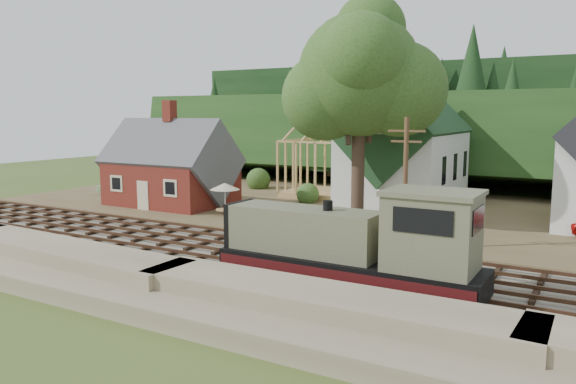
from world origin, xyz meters
The scene contains 16 objects.
ground centered at (0.00, 0.00, 0.00)m, with size 140.00×140.00×0.00m, color #384C1E.
embankment centered at (0.00, -8.50, 0.00)m, with size 64.00×5.00×1.60m, color #7F7259.
railroad_bed centered at (0.00, 0.00, 0.08)m, with size 64.00×11.00×0.16m, color #726B5B.
village_flat centered at (0.00, 18.00, 0.15)m, with size 64.00×26.00×0.30m, color brown.
hillside centered at (0.00, 42.00, 0.00)m, with size 70.00×28.00×8.00m, color #1E3F19.
ridge centered at (0.00, 58.00, 0.00)m, with size 80.00×20.00×12.00m, color black.
depot centered at (-16.00, 11.00, 3.21)m, with size 10.80×7.41×9.00m.
church centered at (2.00, 19.68, 5.18)m, with size 8.40×15.17×13.00m.
timber_frame centered at (-6.00, 22.00, 3.27)m, with size 8.20×6.20×6.99m.
lattice_tower centered at (-6.00, 28.00, 10.03)m, with size 3.20×3.20×12.12m.
big_tree centered at (2.17, 10.08, 10.22)m, with size 10.90×8.40×14.70m.
telegraph_pole_near centered at (7.00, 5.20, 4.25)m, with size 2.20×0.28×8.00m.
locomotive centered at (7.55, -3.00, 2.15)m, with size 12.17×3.04×4.86m.
car_blue centered at (-4.95, 6.89, 0.88)m, with size 1.36×3.38×1.15m, color #5A8CC2.
car_green centered at (-24.65, 12.53, 0.89)m, with size 1.25×3.59×1.18m, color #7B9F6E.
patio_set centered at (-8.60, 8.82, 2.47)m, with size 2.29×2.29×2.55m.
Camera 1 is at (17.29, -25.98, 8.20)m, focal length 35.00 mm.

